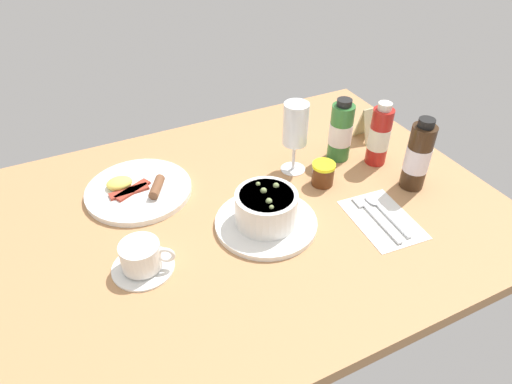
{
  "coord_description": "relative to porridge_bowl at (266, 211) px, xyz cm",
  "views": [
    {
      "loc": [
        -34.38,
        -71.56,
        66.19
      ],
      "look_at": [
        0.46,
        -0.68,
        4.77
      ],
      "focal_mm": 32.04,
      "sensor_mm": 36.0,
      "label": 1
    }
  ],
  "objects": [
    {
      "name": "cutlery_setting",
      "position": [
        23.77,
        -9.31,
        -3.59
      ],
      "size": [
        13.79,
        19.06,
        0.9
      ],
      "color": "white",
      "rests_on": "ground_plane"
    },
    {
      "name": "menu_card",
      "position": [
        41.43,
        19.48,
        0.79
      ],
      "size": [
        4.94,
        6.4,
        9.4
      ],
      "color": "#B7B289",
      "rests_on": "ground_plane"
    },
    {
      "name": "sauce_bottle_green",
      "position": [
        29.01,
        15.39,
        3.76
      ],
      "size": [
        5.86,
        5.86,
        16.48
      ],
      "color": "#337233",
      "rests_on": "ground_plane"
    },
    {
      "name": "ground_plane",
      "position": [
        0.03,
        6.5,
        -5.35
      ],
      "size": [
        110.0,
        84.0,
        3.0
      ],
      "primitive_type": "cube",
      "color": "#B27F51"
    },
    {
      "name": "jam_jar",
      "position": [
        19.04,
        7.32,
        -0.96
      ],
      "size": [
        5.55,
        5.55,
        5.72
      ],
      "color": "#502710",
      "rests_on": "ground_plane"
    },
    {
      "name": "sauce_bottle_red",
      "position": [
        36.36,
        9.32,
        3.82
      ],
      "size": [
        5.28,
        5.28,
        16.66
      ],
      "color": "#B21E19",
      "rests_on": "ground_plane"
    },
    {
      "name": "porridge_bowl",
      "position": [
        0.0,
        0.0,
        0.0
      ],
      "size": [
        22.01,
        22.01,
        9.07
      ],
      "color": "white",
      "rests_on": "ground_plane"
    },
    {
      "name": "wine_glass",
      "position": [
        15.71,
        15.65,
        8.28
      ],
      "size": [
        6.21,
        6.21,
        18.22
      ],
      "color": "white",
      "rests_on": "ground_plane"
    },
    {
      "name": "breakfast_plate",
      "position": [
        -21.83,
        23.3,
        -2.94
      ],
      "size": [
        24.64,
        24.64,
        3.7
      ],
      "color": "white",
      "rests_on": "ground_plane"
    },
    {
      "name": "sauce_bottle_brown",
      "position": [
        37.8,
        -2.71,
        4.41
      ],
      "size": [
        5.74,
        5.74,
        17.94
      ],
      "color": "#382314",
      "rests_on": "ground_plane"
    },
    {
      "name": "coffee_cup",
      "position": [
        -27.04,
        -0.71,
        -0.94
      ],
      "size": [
        12.15,
        12.15,
        6.17
      ],
      "color": "white",
      "rests_on": "ground_plane"
    }
  ]
}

